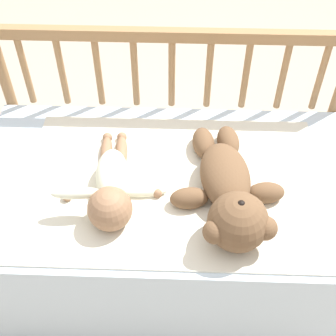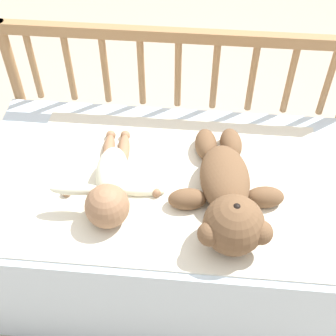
# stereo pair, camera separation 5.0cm
# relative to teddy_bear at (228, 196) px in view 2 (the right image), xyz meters

# --- Properties ---
(ground_plane) EXTENTS (12.00, 12.00, 0.00)m
(ground_plane) POSITION_rel_teddy_bear_xyz_m (-0.17, 0.09, -0.51)
(ground_plane) COLOR tan
(crib_mattress) EXTENTS (1.14, 0.64, 0.45)m
(crib_mattress) POSITION_rel_teddy_bear_xyz_m (-0.17, 0.09, -0.28)
(crib_mattress) COLOR silver
(crib_mattress) RESTS_ON ground_plane
(crib_rail) EXTENTS (1.14, 0.04, 0.73)m
(crib_rail) POSITION_rel_teddy_bear_xyz_m (-0.17, 0.44, 0.01)
(crib_rail) COLOR #997047
(crib_rail) RESTS_ON ground_plane
(blanket) EXTENTS (0.85, 0.56, 0.01)m
(blanket) POSITION_rel_teddy_bear_xyz_m (-0.15, 0.07, -0.06)
(blanket) COLOR silver
(blanket) RESTS_ON crib_mattress
(teddy_bear) EXTENTS (0.32, 0.47, 0.16)m
(teddy_bear) POSITION_rel_teddy_bear_xyz_m (0.00, 0.00, 0.00)
(teddy_bear) COLOR brown
(teddy_bear) RESTS_ON crib_mattress
(baby) EXTENTS (0.30, 0.39, 0.12)m
(baby) POSITION_rel_teddy_bear_xyz_m (-0.32, 0.02, -0.01)
(baby) COLOR #EAEACC
(baby) RESTS_ON crib_mattress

